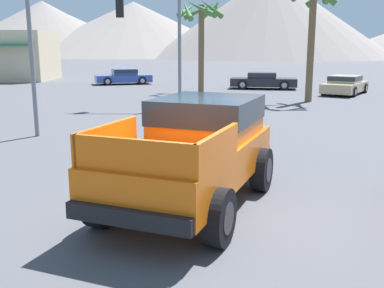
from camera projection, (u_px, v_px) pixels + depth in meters
ground_plane at (203, 208)px, 8.13m from camera, size 320.00×320.00×0.00m
orange_pickup_truck at (198, 146)px, 8.28m from camera, size 3.49×5.10×1.91m
parked_car_blue at (125, 76)px, 34.68m from camera, size 4.58×2.97×1.17m
parked_car_dark at (265, 80)px, 30.88m from camera, size 4.72×2.58×1.12m
parked_car_tan at (347, 85)px, 27.33m from camera, size 3.91×4.65×1.14m
traffic_light_main at (154, 27)px, 20.77m from camera, size 3.19×0.38×5.37m
palm_tree_tall at (316, 8)px, 22.70m from camera, size 2.85×2.82×6.27m
palm_tree_short at (203, 21)px, 27.68m from camera, size 2.98×2.97×5.75m
distant_mountain_range at (181, 28)px, 125.98m from camera, size 171.03×85.30×20.88m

